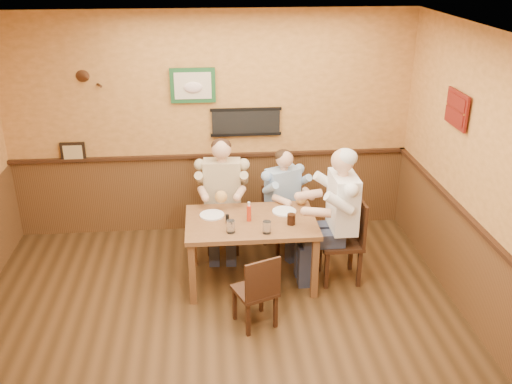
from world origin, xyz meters
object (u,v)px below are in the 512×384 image
diner_tan_shirt (223,201)px  diner_blue_polo (282,205)px  chair_near_side (255,289)px  water_glass_mid (267,227)px  chair_back_right (282,218)px  pepper_shaker (227,219)px  hot_sauce_bottle (249,212)px  dining_table (251,228)px  salt_shaker (249,213)px  water_glass_left (231,227)px  diner_white_elder (342,223)px  chair_back_left (223,216)px  chair_right_end (340,240)px  cola_tumbler (291,219)px

diner_tan_shirt → diner_blue_polo: 0.72m
chair_near_side → water_glass_mid: size_ratio=6.12×
chair_back_right → water_glass_mid: water_glass_mid is taller
chair_near_side → pepper_shaker: 0.88m
chair_back_right → hot_sauce_bottle: size_ratio=4.09×
dining_table → chair_near_side: bearing=-92.1°
diner_blue_polo → water_glass_mid: bearing=-131.2°
salt_shaker → pepper_shaker: size_ratio=0.93×
salt_shaker → water_glass_left: bearing=-121.8°
hot_sauce_bottle → chair_back_right: bearing=57.6°
diner_white_elder → pepper_shaker: size_ratio=14.41×
diner_tan_shirt → diner_white_elder: (1.26, -0.80, 0.05)m
chair_back_left → water_glass_left: 1.07m
dining_table → hot_sauce_bottle: size_ratio=7.10×
chair_back_right → diner_tan_shirt: diner_tan_shirt is taller
water_glass_left → diner_white_elder: bearing=9.7°
diner_blue_polo → water_glass_left: diner_blue_polo is taller
chair_back_right → chair_right_end: size_ratio=0.83×
hot_sauce_bottle → diner_white_elder: bearing=-2.4°
diner_blue_polo → chair_back_left: bearing=152.9°
pepper_shaker → salt_shaker: bearing=26.9°
cola_tumbler → salt_shaker: size_ratio=1.31×
water_glass_left → dining_table: bearing=48.9°
chair_near_side → water_glass_left: bearing=-91.4°
diner_tan_shirt → salt_shaker: size_ratio=14.40×
diner_tan_shirt → salt_shaker: diner_tan_shirt is taller
diner_tan_shirt → pepper_shaker: 0.80m
chair_near_side → diner_white_elder: size_ratio=0.58×
cola_tumbler → pepper_shaker: (-0.67, 0.09, -0.01)m
cola_tumbler → water_glass_mid: bearing=-147.8°
diner_tan_shirt → pepper_shaker: size_ratio=13.32×
salt_shaker → diner_white_elder: bearing=-7.6°
chair_back_right → chair_right_end: chair_right_end is taller
chair_right_end → diner_blue_polo: (-0.54, 0.77, 0.09)m
chair_back_right → diner_blue_polo: size_ratio=0.70×
chair_right_end → diner_blue_polo: 0.95m
diner_blue_polo → water_glass_mid: 1.09m
diner_tan_shirt → hot_sauce_bottle: (0.26, -0.76, 0.21)m
diner_tan_shirt → hot_sauce_bottle: size_ratio=6.50×
hot_sauce_bottle → salt_shaker: size_ratio=2.21×
diner_tan_shirt → dining_table: bearing=-65.8°
water_glass_mid → salt_shaker: 0.42m
chair_right_end → salt_shaker: size_ratio=10.90×
chair_back_right → diner_tan_shirt: 0.76m
chair_right_end → water_glass_left: size_ratio=7.23×
diner_blue_polo → hot_sauce_bottle: diner_blue_polo is taller
hot_sauce_bottle → pepper_shaker: hot_sauce_bottle is taller
chair_near_side → diner_tan_shirt: size_ratio=0.62×
water_glass_mid → pepper_shaker: (-0.39, 0.27, -0.02)m
chair_back_right → pepper_shaker: 1.10m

